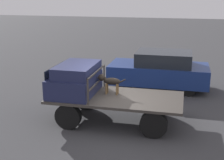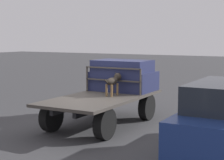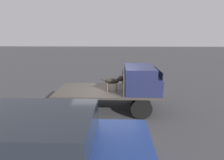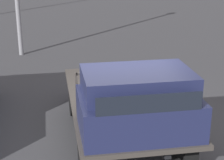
# 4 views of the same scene
# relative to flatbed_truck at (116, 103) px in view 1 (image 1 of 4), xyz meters

# --- Properties ---
(ground_plane) EXTENTS (80.00, 80.00, 0.00)m
(ground_plane) POSITION_rel_flatbed_truck_xyz_m (0.00, 0.00, -0.62)
(ground_plane) COLOR #38383A
(flatbed_truck) EXTENTS (4.12, 1.99, 0.85)m
(flatbed_truck) POSITION_rel_flatbed_truck_xyz_m (0.00, 0.00, 0.00)
(flatbed_truck) COLOR black
(flatbed_truck) RESTS_ON ground
(truck_cab) EXTENTS (1.33, 1.87, 0.96)m
(truck_cab) POSITION_rel_flatbed_truck_xyz_m (1.32, 0.00, 0.69)
(truck_cab) COLOR #1E2347
(truck_cab) RESTS_ON flatbed_truck
(truck_headboard) EXTENTS (0.04, 1.87, 0.78)m
(truck_headboard) POSITION_rel_flatbed_truck_xyz_m (0.62, 0.00, 0.75)
(truck_headboard) COLOR #3D3833
(truck_headboard) RESTS_ON flatbed_truck
(dog) EXTENTS (0.94, 0.23, 0.66)m
(dog) POSITION_rel_flatbed_truck_xyz_m (0.28, -0.22, 0.65)
(dog) COLOR brown
(dog) RESTS_ON flatbed_truck
(parked_sedan) EXTENTS (4.11, 1.90, 1.59)m
(parked_sedan) POSITION_rel_flatbed_truck_xyz_m (-1.02, -3.91, 0.18)
(parked_sedan) COLOR black
(parked_sedan) RESTS_ON ground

